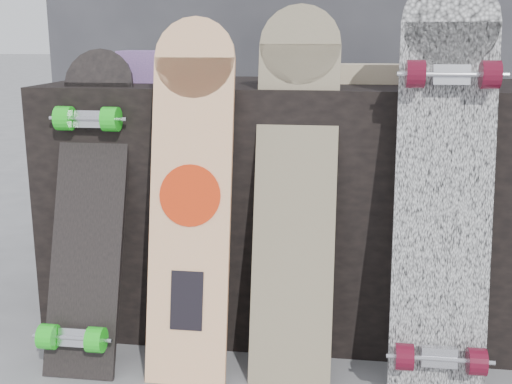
# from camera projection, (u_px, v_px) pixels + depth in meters

# --- Properties ---
(vendor_table) EXTENTS (1.60, 0.60, 0.80)m
(vendor_table) POSITION_uv_depth(u_px,v_px,m) (300.00, 204.00, 2.15)
(vendor_table) COLOR black
(vendor_table) RESTS_ON ground
(merch_box_purple) EXTENTS (0.18, 0.12, 0.10)m
(merch_box_purple) POSITION_uv_depth(u_px,v_px,m) (149.00, 66.00, 2.08)
(merch_box_purple) COLOR #554082
(merch_box_purple) RESTS_ON vendor_table
(merch_box_small) EXTENTS (0.14, 0.14, 0.12)m
(merch_box_small) POSITION_uv_depth(u_px,v_px,m) (444.00, 66.00, 1.92)
(merch_box_small) COLOR #554082
(merch_box_small) RESTS_ON vendor_table
(merch_box_flat) EXTENTS (0.22, 0.10, 0.06)m
(merch_box_flat) POSITION_uv_depth(u_px,v_px,m) (369.00, 74.00, 2.02)
(merch_box_flat) COLOR #D1B78C
(merch_box_flat) RESTS_ON vendor_table
(longboard_geisha) EXTENTS (0.23, 0.25, 1.00)m
(longboard_geisha) POSITION_uv_depth(u_px,v_px,m) (191.00, 190.00, 1.78)
(longboard_geisha) COLOR beige
(longboard_geisha) RESTS_ON ground
(longboard_celtic) EXTENTS (0.23, 0.28, 1.04)m
(longboard_celtic) POSITION_uv_depth(u_px,v_px,m) (296.00, 182.00, 1.79)
(longboard_celtic) COLOR beige
(longboard_celtic) RESTS_ON ground
(longboard_cascadia) EXTENTS (0.25, 0.28, 1.11)m
(longboard_cascadia) POSITION_uv_depth(u_px,v_px,m) (444.00, 186.00, 1.65)
(longboard_cascadia) COLOR white
(longboard_cascadia) RESTS_ON ground
(skateboard_dark) EXTENTS (0.21, 0.38, 0.91)m
(skateboard_dark) POSITION_uv_depth(u_px,v_px,m) (88.00, 206.00, 1.85)
(skateboard_dark) COLOR black
(skateboard_dark) RESTS_ON ground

